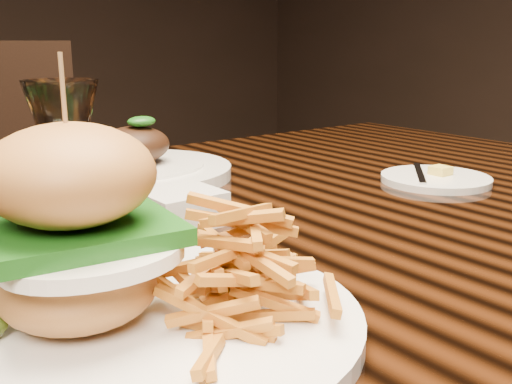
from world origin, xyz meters
TOP-DOWN VIEW (x-y plane):
  - dining_table at (0.00, 0.00)m, footprint 1.60×0.90m
  - burger_plate at (-0.16, -0.22)m, footprint 0.29×0.29m
  - side_saucer at (0.39, -0.05)m, footprint 0.16×0.16m
  - ramekin at (-0.01, -0.00)m, footprint 0.10×0.10m
  - wine_glass at (-0.16, -0.07)m, footprint 0.06×0.06m
  - far_dish at (0.05, 0.24)m, footprint 0.29×0.29m

SIDE VIEW (x-z plane):
  - dining_table at x=0.00m, z-range 0.30..1.05m
  - side_saucer at x=0.39m, z-range 0.74..0.77m
  - far_dish at x=0.05m, z-range 0.72..0.81m
  - ramekin at x=-0.01m, z-range 0.75..0.79m
  - burger_plate at x=-0.16m, z-range 0.70..0.90m
  - wine_glass at x=-0.16m, z-range 0.79..0.96m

